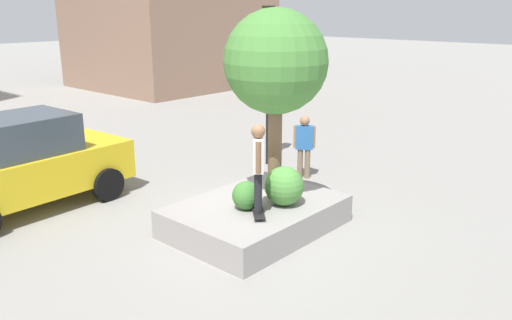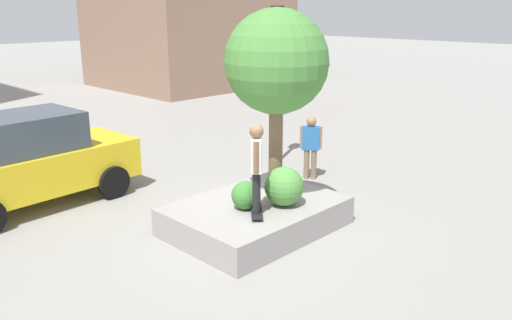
{
  "view_description": "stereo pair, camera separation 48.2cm",
  "coord_description": "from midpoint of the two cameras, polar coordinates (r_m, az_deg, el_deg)",
  "views": [
    {
      "loc": [
        -7.34,
        -6.56,
        4.36
      ],
      "look_at": [
        -0.07,
        -0.06,
        1.47
      ],
      "focal_mm": 36.39,
      "sensor_mm": 36.0,
      "label": 1
    },
    {
      "loc": [
        -7.01,
        -6.92,
        4.36
      ],
      "look_at": [
        -0.07,
        -0.06,
        1.47
      ],
      "focal_mm": 36.39,
      "sensor_mm": 36.0,
      "label": 2
    }
  ],
  "objects": [
    {
      "name": "taxi_cab",
      "position": [
        12.54,
        -25.5,
        -0.33
      ],
      "size": [
        4.63,
        2.3,
        2.12
      ],
      "color": "gold",
      "rests_on": "ground"
    },
    {
      "name": "hedge_clump",
      "position": [
        10.07,
        -2.44,
        -3.91
      ],
      "size": [
        0.56,
        0.56,
        0.56
      ],
      "primitive_type": "sphere",
      "color": "#3D7A33",
      "rests_on": "planter_ledge"
    },
    {
      "name": "skateboarder",
      "position": [
        9.55,
        -1.21,
        -0.22
      ],
      "size": [
        0.46,
        0.45,
        1.68
      ],
      "color": "black",
      "rests_on": "skateboard"
    },
    {
      "name": "traffic_light_corner",
      "position": [
        14.41,
        0.42,
        11.09
      ],
      "size": [
        0.35,
        0.3,
        4.39
      ],
      "color": "black",
      "rests_on": "ground"
    },
    {
      "name": "boxwood_shrub",
      "position": [
        10.24,
        1.77,
        -2.88
      ],
      "size": [
        0.78,
        0.78,
        0.78
      ],
      "primitive_type": "sphere",
      "color": "#4C8C3D",
      "rests_on": "planter_ledge"
    },
    {
      "name": "plaza_tree",
      "position": [
        10.1,
        0.8,
        10.57
      ],
      "size": [
        2.02,
        2.02,
        3.79
      ],
      "color": "brown",
      "rests_on": "planter_ledge"
    },
    {
      "name": "planter_ledge",
      "position": [
        10.57,
        -1.31,
        -6.18
      ],
      "size": [
        3.36,
        2.44,
        0.57
      ],
      "primitive_type": "cube",
      "color": "gray",
      "rests_on": "ground"
    },
    {
      "name": "skateboard",
      "position": [
        9.88,
        -1.17,
        -5.71
      ],
      "size": [
        0.7,
        0.73,
        0.07
      ],
      "color": "black",
      "rests_on": "planter_ledge"
    },
    {
      "name": "pedestrian_crossing",
      "position": [
        13.52,
        4.32,
        1.92
      ],
      "size": [
        0.41,
        0.49,
        1.68
      ],
      "color": "#847056",
      "rests_on": "ground"
    },
    {
      "name": "ground_plane",
      "position": [
        10.77,
        -1.3,
        -7.39
      ],
      "size": [
        120.0,
        120.0,
        0.0
      ],
      "primitive_type": "plane",
      "color": "gray"
    }
  ]
}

